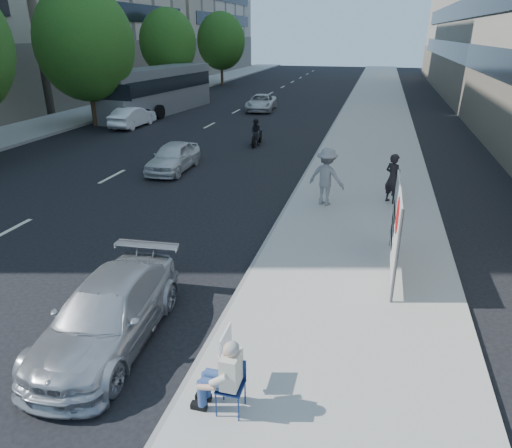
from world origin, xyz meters
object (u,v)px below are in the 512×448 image
(parked_sedan, at_px, (108,314))
(jogger, at_px, (326,177))
(protest_banner, at_px, (395,225))
(bus, at_px, (158,91))
(pedestrian_woman, at_px, (393,178))
(seated_protester, at_px, (224,371))
(white_sedan_mid, at_px, (133,117))
(motorcycle, at_px, (257,134))
(white_sedan_near, at_px, (173,157))
(white_sedan_far, at_px, (261,103))

(parked_sedan, bearing_deg, jogger, 65.06)
(protest_banner, distance_m, parked_sedan, 6.79)
(bus, bearing_deg, pedestrian_woman, -37.97)
(seated_protester, distance_m, white_sedan_mid, 25.34)
(motorcycle, bearing_deg, bus, 132.06)
(white_sedan_near, bearing_deg, jogger, -24.69)
(parked_sedan, xyz_separation_m, bus, (-11.42, 25.85, 1.01))
(jogger, xyz_separation_m, pedestrian_woman, (2.20, 0.78, -0.12))
(pedestrian_woman, height_order, motorcycle, pedestrian_woman)
(parked_sedan, height_order, motorcycle, motorcycle)
(seated_protester, height_order, parked_sedan, seated_protester)
(jogger, xyz_separation_m, bus, (-14.63, 17.32, 0.50))
(white_sedan_far, distance_m, bus, 7.91)
(pedestrian_woman, xyz_separation_m, parked_sedan, (-5.41, -9.30, -0.39))
(bus, bearing_deg, protest_banner, -45.81)
(white_sedan_mid, height_order, bus, bus)
(jogger, relative_size, white_sedan_near, 0.54)
(motorcycle, xyz_separation_m, bus, (-9.89, 8.62, 1.00))
(parked_sedan, bearing_deg, white_sedan_near, 104.03)
(white_sedan_far, bearing_deg, white_sedan_mid, -131.85)
(jogger, xyz_separation_m, motorcycle, (-4.73, 8.70, -0.50))
(parked_sedan, height_order, white_sedan_near, parked_sedan)
(white_sedan_near, distance_m, motorcycle, 6.15)
(jogger, height_order, pedestrian_woman, jogger)
(motorcycle, height_order, bus, bus)
(motorcycle, bearing_deg, parked_sedan, -91.82)
(seated_protester, relative_size, protest_banner, 0.43)
(white_sedan_mid, distance_m, white_sedan_far, 10.77)
(parked_sedan, height_order, bus, bus)
(jogger, xyz_separation_m, white_sedan_near, (-7.03, 3.00, -0.51))
(pedestrian_woman, distance_m, motorcycle, 10.54)
(seated_protester, distance_m, motorcycle, 18.97)
(seated_protester, height_order, pedestrian_woman, pedestrian_woman)
(pedestrian_woman, xyz_separation_m, white_sedan_near, (-9.23, 2.22, -0.39))
(parked_sedan, bearing_deg, protest_banner, 33.15)
(white_sedan_far, relative_size, bus, 0.36)
(protest_banner, bearing_deg, seated_protester, -115.63)
(white_sedan_mid, bearing_deg, pedestrian_woman, 146.92)
(protest_banner, height_order, white_sedan_mid, protest_banner)
(parked_sedan, bearing_deg, pedestrian_woman, 55.52)
(pedestrian_woman, bearing_deg, motorcycle, -7.10)
(white_sedan_mid, bearing_deg, seated_protester, 123.23)
(white_sedan_near, distance_m, white_sedan_far, 17.42)
(seated_protester, xyz_separation_m, bus, (-14.21, 27.09, 0.76))
(jogger, bearing_deg, motorcycle, -43.15)
(seated_protester, bearing_deg, motorcycle, 103.15)
(jogger, distance_m, white_sedan_near, 7.66)
(jogger, bearing_deg, white_sedan_near, -4.82)
(jogger, distance_m, motorcycle, 9.92)
(protest_banner, height_order, white_sedan_far, protest_banner)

